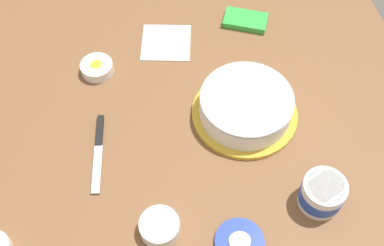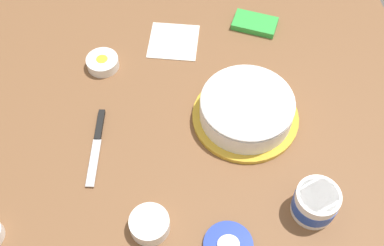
{
  "view_description": "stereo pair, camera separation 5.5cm",
  "coord_description": "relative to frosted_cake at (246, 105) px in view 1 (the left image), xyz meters",
  "views": [
    {
      "loc": [
        0.06,
        0.69,
        1.1
      ],
      "look_at": [
        -0.08,
        -0.01,
        0.04
      ],
      "focal_mm": 45.07,
      "sensor_mm": 36.0,
      "label": 1
    },
    {
      "loc": [
        0.0,
        0.7,
        1.1
      ],
      "look_at": [
        -0.08,
        -0.01,
        0.04
      ],
      "focal_mm": 45.07,
      "sensor_mm": 36.0,
      "label": 2
    }
  ],
  "objects": [
    {
      "name": "ground_plane",
      "position": [
        0.24,
        0.03,
        -0.04
      ],
      "size": [
        1.54,
        1.54,
        0.0
      ],
      "primitive_type": "plane",
      "color": "brown"
    },
    {
      "name": "frosted_cake",
      "position": [
        0.0,
        0.0,
        0.0
      ],
      "size": [
        0.29,
        0.29,
        0.1
      ],
      "color": "gold",
      "rests_on": "ground_plane"
    },
    {
      "name": "frosting_tub",
      "position": [
        -0.11,
        0.29,
        -0.0
      ],
      "size": [
        0.11,
        0.11,
        0.09
      ],
      "color": "white",
      "rests_on": "ground_plane"
    },
    {
      "name": "frosting_tub_lid",
      "position": [
        0.11,
        0.36,
        -0.04
      ],
      "size": [
        0.12,
        0.12,
        0.02
      ],
      "color": "#233DAD",
      "rests_on": "ground_plane"
    },
    {
      "name": "spreading_knife",
      "position": [
        0.41,
        0.03,
        -0.04
      ],
      "size": [
        0.05,
        0.24,
        0.01
      ],
      "color": "silver",
      "rests_on": "ground_plane"
    },
    {
      "name": "sprinkle_bowl_orange",
      "position": [
        0.28,
        0.29,
        -0.02
      ],
      "size": [
        0.1,
        0.1,
        0.04
      ],
      "color": "white",
      "rests_on": "ground_plane"
    },
    {
      "name": "sprinkle_bowl_yellow",
      "position": [
        0.39,
        -0.24,
        -0.03
      ],
      "size": [
        0.1,
        0.1,
        0.03
      ],
      "color": "white",
      "rests_on": "ground_plane"
    },
    {
      "name": "candy_box_lower",
      "position": [
        -0.09,
        -0.35,
        -0.03
      ],
      "size": [
        0.16,
        0.13,
        0.02
      ],
      "primitive_type": "cube",
      "rotation": [
        0.0,
        0.0,
        -0.43
      ],
      "color": "green",
      "rests_on": "ground_plane"
    },
    {
      "name": "paper_napkin",
      "position": [
        0.17,
        -0.31,
        -0.04
      ],
      "size": [
        0.18,
        0.18,
        0.01
      ],
      "primitive_type": "cube",
      "rotation": [
        0.0,
        0.0,
        -0.22
      ],
      "color": "white",
      "rests_on": "ground_plane"
    }
  ]
}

